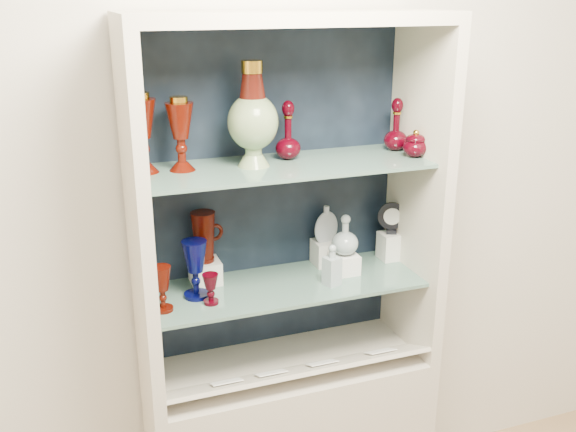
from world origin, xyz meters
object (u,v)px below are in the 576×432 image
object	(u,v)px
flat_flask	(326,223)
cameo_medallion	(392,217)
lidded_bowl	(415,143)
clear_square_bottle	(332,265)
clear_round_decanter	(345,236)
ruby_goblet_tall	(162,289)
cobalt_goblet	(195,269)
ruby_pitcher	(204,237)
ruby_goblet_small	(211,289)
ruby_decanter_b	(396,123)
pedestal_lamp_left	(142,133)
enamel_urn	(253,115)
ruby_decanter_a	(288,127)
pedestal_lamp_right	(181,134)

from	to	relation	value
flat_flask	cameo_medallion	xyz separation A→B (m)	(0.25, -0.03, 0.00)
lidded_bowl	clear_square_bottle	size ratio (longest dim) A/B	0.65
clear_round_decanter	ruby_goblet_tall	bearing A→B (deg)	-173.75
cobalt_goblet	clear_square_bottle	bearing A→B (deg)	-7.94
ruby_pitcher	cameo_medallion	size ratio (longest dim) A/B	1.40
ruby_pitcher	ruby_goblet_small	bearing A→B (deg)	-108.00
ruby_decanter_b	lidded_bowl	world-z (taller)	ruby_decanter_b
ruby_decanter_b	cobalt_goblet	bearing A→B (deg)	-175.89
pedestal_lamp_left	cameo_medallion	world-z (taller)	pedestal_lamp_left
pedestal_lamp_left	ruby_decanter_b	world-z (taller)	pedestal_lamp_left
enamel_urn	ruby_pitcher	size ratio (longest dim) A/B	1.88
pedestal_lamp_left	ruby_decanter_a	bearing A→B (deg)	1.14
pedestal_lamp_right	clear_round_decanter	bearing A→B (deg)	-2.55
flat_flask	cameo_medallion	world-z (taller)	flat_flask
pedestal_lamp_right	cameo_medallion	distance (m)	0.85
enamel_urn	ruby_decanter_a	distance (m)	0.15
ruby_goblet_small	ruby_goblet_tall	bearing A→B (deg)	178.53
cobalt_goblet	clear_round_decanter	xyz separation A→B (m)	(0.53, 0.01, 0.04)
clear_square_bottle	cameo_medallion	world-z (taller)	cameo_medallion
cobalt_goblet	clear_round_decanter	size ratio (longest dim) A/B	1.39
enamel_urn	ruby_decanter_b	size ratio (longest dim) A/B	1.70
enamel_urn	ruby_decanter_b	xyz separation A→B (m)	(0.53, 0.04, -0.07)
ruby_decanter_a	cobalt_goblet	xyz separation A→B (m)	(-0.34, -0.06, -0.43)
ruby_goblet_tall	enamel_urn	bearing A→B (deg)	12.45
lidded_bowl	ruby_pitcher	size ratio (longest dim) A/B	0.54
ruby_goblet_small	clear_round_decanter	distance (m)	0.51
clear_square_bottle	ruby_goblet_tall	bearing A→B (deg)	179.67
pedestal_lamp_right	ruby_pitcher	bearing A→B (deg)	41.89
enamel_urn	cobalt_goblet	xyz separation A→B (m)	(-0.21, -0.01, -0.49)
pedestal_lamp_left	lidded_bowl	bearing A→B (deg)	-6.76
cobalt_goblet	clear_round_decanter	world-z (taller)	clear_round_decanter
pedestal_lamp_left	pedestal_lamp_right	xyz separation A→B (m)	(0.11, -0.01, -0.01)
pedestal_lamp_left	cobalt_goblet	distance (m)	0.47
enamel_urn	flat_flask	distance (m)	0.53
ruby_decanter_b	ruby_pitcher	bearing A→B (deg)	176.20
pedestal_lamp_left	clear_square_bottle	bearing A→B (deg)	-10.94
ruby_goblet_small	clear_round_decanter	bearing A→B (deg)	8.55
ruby_decanter_a	flat_flask	xyz separation A→B (m)	(0.16, 0.05, -0.37)
pedestal_lamp_left	cameo_medallion	xyz separation A→B (m)	(0.88, 0.02, -0.38)
enamel_urn	clear_square_bottle	distance (m)	0.57
ruby_decanter_b	ruby_decanter_a	bearing A→B (deg)	179.13
cobalt_goblet	clear_square_bottle	size ratio (longest dim) A/B	1.34
enamel_urn	clear_round_decanter	size ratio (longest dim) A/B	2.33
ruby_goblet_small	clear_round_decanter	size ratio (longest dim) A/B	0.73
pedestal_lamp_left	enamel_urn	bearing A→B (deg)	-6.45
ruby_decanter_a	flat_flask	bearing A→B (deg)	16.73
lidded_bowl	ruby_goblet_tall	world-z (taller)	lidded_bowl
clear_round_decanter	lidded_bowl	bearing A→B (deg)	-17.01
ruby_decanter_a	ruby_goblet_small	bearing A→B (deg)	-158.14
clear_square_bottle	cobalt_goblet	bearing A→B (deg)	172.06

